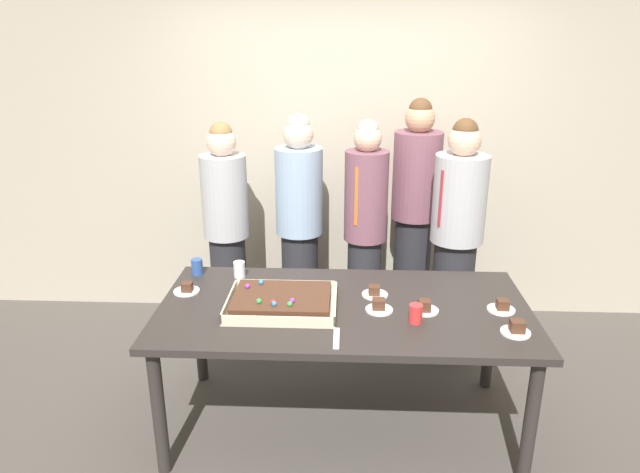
{
  "coord_description": "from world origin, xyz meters",
  "views": [
    {
      "loc": [
        0.0,
        -2.89,
        2.23
      ],
      "look_at": [
        -0.14,
        0.15,
        1.13
      ],
      "focal_mm": 32.6,
      "sensor_mm": 36.0,
      "label": 1
    }
  ],
  "objects_px": {
    "party_table": "(343,318)",
    "person_striped_tie_right": "(456,239)",
    "plated_slice_center_front": "(378,307)",
    "cake_server_utensil": "(336,338)",
    "plated_slice_near_left": "(374,292)",
    "plated_slice_far_right": "(186,289)",
    "person_green_shirt_behind": "(414,215)",
    "sheet_cake": "(281,301)",
    "plated_slice_far_left": "(424,308)",
    "plated_slice_center_back": "(516,329)",
    "drink_cup_nearest": "(415,314)",
    "person_far_right_suit": "(299,224)",
    "person_left_edge_reaching": "(365,232)",
    "drink_cup_middle": "(197,267)",
    "plated_slice_near_right": "(501,307)",
    "drink_cup_far_end": "(239,269)",
    "person_serving_front": "(226,230)"
  },
  "relations": [
    {
      "from": "person_serving_front",
      "to": "sheet_cake",
      "type": "bearing_deg",
      "value": -0.03
    },
    {
      "from": "person_striped_tie_right",
      "to": "person_far_right_suit",
      "type": "bearing_deg",
      "value": -53.8
    },
    {
      "from": "plated_slice_far_right",
      "to": "plated_slice_center_back",
      "type": "xyz_separation_m",
      "value": [
        1.78,
        -0.4,
        0.0
      ]
    },
    {
      "from": "sheet_cake",
      "to": "plated_slice_center_back",
      "type": "relative_size",
      "value": 3.96
    },
    {
      "from": "plated_slice_near_left",
      "to": "person_serving_front",
      "type": "relative_size",
      "value": 0.09
    },
    {
      "from": "plated_slice_center_back",
      "to": "person_green_shirt_behind",
      "type": "height_order",
      "value": "person_green_shirt_behind"
    },
    {
      "from": "plated_slice_far_right",
      "to": "person_serving_front",
      "type": "bearing_deg",
      "value": 86.51
    },
    {
      "from": "person_serving_front",
      "to": "plated_slice_center_back",
      "type": "bearing_deg",
      "value": 27.09
    },
    {
      "from": "sheet_cake",
      "to": "person_far_right_suit",
      "type": "relative_size",
      "value": 0.35
    },
    {
      "from": "plated_slice_center_back",
      "to": "plated_slice_far_right",
      "type": "bearing_deg",
      "value": 167.3
    },
    {
      "from": "party_table",
      "to": "plated_slice_near_left",
      "type": "height_order",
      "value": "plated_slice_near_left"
    },
    {
      "from": "sheet_cake",
      "to": "plated_slice_far_left",
      "type": "height_order",
      "value": "sheet_cake"
    },
    {
      "from": "plated_slice_near_left",
      "to": "plated_slice_near_right",
      "type": "height_order",
      "value": "plated_slice_near_right"
    },
    {
      "from": "plated_slice_near_right",
      "to": "plated_slice_far_right",
      "type": "distance_m",
      "value": 1.77
    },
    {
      "from": "person_far_right_suit",
      "to": "plated_slice_center_back",
      "type": "bearing_deg",
      "value": 40.67
    },
    {
      "from": "plated_slice_far_left",
      "to": "plated_slice_far_right",
      "type": "height_order",
      "value": "plated_slice_far_left"
    },
    {
      "from": "drink_cup_far_end",
      "to": "person_striped_tie_right",
      "type": "distance_m",
      "value": 1.48
    },
    {
      "from": "sheet_cake",
      "to": "plated_slice_near_right",
      "type": "bearing_deg",
      "value": 0.83
    },
    {
      "from": "plated_slice_near_left",
      "to": "plated_slice_near_right",
      "type": "bearing_deg",
      "value": -13.0
    },
    {
      "from": "sheet_cake",
      "to": "plated_slice_center_front",
      "type": "bearing_deg",
      "value": -1.17
    },
    {
      "from": "plated_slice_center_front",
      "to": "drink_cup_middle",
      "type": "bearing_deg",
      "value": 158.13
    },
    {
      "from": "sheet_cake",
      "to": "drink_cup_nearest",
      "type": "height_order",
      "value": "same"
    },
    {
      "from": "plated_slice_center_front",
      "to": "cake_server_utensil",
      "type": "xyz_separation_m",
      "value": [
        -0.22,
        -0.32,
        -0.02
      ]
    },
    {
      "from": "plated_slice_far_left",
      "to": "person_left_edge_reaching",
      "type": "distance_m",
      "value": 1.08
    },
    {
      "from": "party_table",
      "to": "person_striped_tie_right",
      "type": "xyz_separation_m",
      "value": [
        0.76,
        0.85,
        0.17
      ]
    },
    {
      "from": "person_far_right_suit",
      "to": "person_green_shirt_behind",
      "type": "bearing_deg",
      "value": 96.74
    },
    {
      "from": "plated_slice_center_back",
      "to": "drink_cup_nearest",
      "type": "height_order",
      "value": "drink_cup_nearest"
    },
    {
      "from": "plated_slice_near_left",
      "to": "plated_slice_far_right",
      "type": "distance_m",
      "value": 1.09
    },
    {
      "from": "plated_slice_near_left",
      "to": "person_far_right_suit",
      "type": "distance_m",
      "value": 1.13
    },
    {
      "from": "plated_slice_center_back",
      "to": "person_left_edge_reaching",
      "type": "relative_size",
      "value": 0.09
    },
    {
      "from": "plated_slice_near_left",
      "to": "plated_slice_center_back",
      "type": "distance_m",
      "value": 0.8
    },
    {
      "from": "plated_slice_far_left",
      "to": "person_striped_tie_right",
      "type": "relative_size",
      "value": 0.09
    },
    {
      "from": "drink_cup_nearest",
      "to": "sheet_cake",
      "type": "bearing_deg",
      "value": 169.03
    },
    {
      "from": "plated_slice_near_left",
      "to": "plated_slice_center_front",
      "type": "xyz_separation_m",
      "value": [
        0.02,
        -0.19,
        0.0
      ]
    },
    {
      "from": "sheet_cake",
      "to": "drink_cup_middle",
      "type": "height_order",
      "value": "same"
    },
    {
      "from": "party_table",
      "to": "person_left_edge_reaching",
      "type": "bearing_deg",
      "value": 81.79
    },
    {
      "from": "drink_cup_nearest",
      "to": "person_striped_tie_right",
      "type": "bearing_deg",
      "value": 69.51
    },
    {
      "from": "sheet_cake",
      "to": "plated_slice_near_left",
      "type": "relative_size",
      "value": 3.96
    },
    {
      "from": "person_green_shirt_behind",
      "to": "person_left_edge_reaching",
      "type": "bearing_deg",
      "value": -22.51
    },
    {
      "from": "person_striped_tie_right",
      "to": "drink_cup_far_end",
      "type": "bearing_deg",
      "value": -19.87
    },
    {
      "from": "party_table",
      "to": "plated_slice_near_right",
      "type": "height_order",
      "value": "plated_slice_near_right"
    },
    {
      "from": "plated_slice_near_left",
      "to": "person_left_edge_reaching",
      "type": "height_order",
      "value": "person_left_edge_reaching"
    },
    {
      "from": "plated_slice_center_front",
      "to": "person_serving_front",
      "type": "bearing_deg",
      "value": 134.08
    },
    {
      "from": "drink_cup_nearest",
      "to": "person_far_right_suit",
      "type": "relative_size",
      "value": 0.06
    },
    {
      "from": "plated_slice_far_left",
      "to": "cake_server_utensil",
      "type": "xyz_separation_m",
      "value": [
        -0.47,
        -0.32,
        -0.02
      ]
    },
    {
      "from": "person_green_shirt_behind",
      "to": "plated_slice_center_front",
      "type": "bearing_deg",
      "value": 19.68
    },
    {
      "from": "plated_slice_far_right",
      "to": "drink_cup_nearest",
      "type": "height_order",
      "value": "drink_cup_nearest"
    },
    {
      "from": "drink_cup_far_end",
      "to": "person_green_shirt_behind",
      "type": "xyz_separation_m",
      "value": [
        1.16,
        0.87,
        0.09
      ]
    },
    {
      "from": "plated_slice_far_right",
      "to": "plated_slice_center_back",
      "type": "height_order",
      "value": "plated_slice_center_back"
    },
    {
      "from": "cake_server_utensil",
      "to": "person_striped_tie_right",
      "type": "distance_m",
      "value": 1.45
    }
  ]
}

